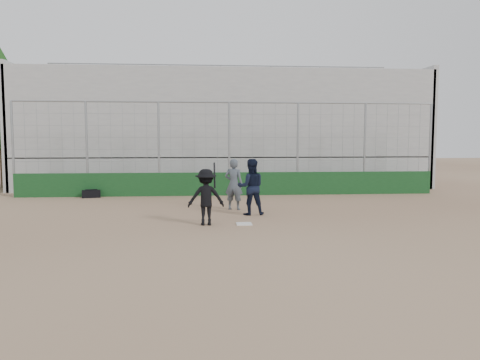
{
  "coord_description": "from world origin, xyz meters",
  "views": [
    {
      "loc": [
        -1.22,
        -13.15,
        2.43
      ],
      "look_at": [
        0.0,
        1.4,
        1.15
      ],
      "focal_mm": 35.0,
      "sensor_mm": 36.0,
      "label": 1
    }
  ],
  "objects": [
    {
      "name": "ground",
      "position": [
        0.0,
        0.0,
        0.0
      ],
      "size": [
        90.0,
        90.0,
        0.0
      ],
      "primitive_type": "plane",
      "color": "brown",
      "rests_on": "ground"
    },
    {
      "name": "umpire",
      "position": [
        -0.1,
        2.8,
        0.79
      ],
      "size": [
        0.75,
        0.63,
        1.59
      ],
      "primitive_type": "imported",
      "rotation": [
        0.0,
        0.0,
        2.76
      ],
      "color": "#48515B",
      "rests_on": "ground"
    },
    {
      "name": "catcher_crouched",
      "position": [
        0.37,
        1.62,
        0.6
      ],
      "size": [
        0.92,
        0.73,
        1.21
      ],
      "color": "black",
      "rests_on": "ground"
    },
    {
      "name": "home_plate",
      "position": [
        0.0,
        0.0,
        0.01
      ],
      "size": [
        0.44,
        0.44,
        0.02
      ],
      "primitive_type": "cube",
      "color": "white",
      "rests_on": "ground"
    },
    {
      "name": "bleachers",
      "position": [
        0.0,
        11.95,
        2.92
      ],
      "size": [
        20.25,
        6.7,
        6.98
      ],
      "color": "#9E9E9E",
      "rests_on": "ground"
    },
    {
      "name": "tree_left",
      "position": [
        -11.0,
        11.0,
        4.39
      ],
      "size": [
        4.48,
        4.48,
        7.0
      ],
      "color": "#342312",
      "rests_on": "ground"
    },
    {
      "name": "backstop",
      "position": [
        0.0,
        7.0,
        0.96
      ],
      "size": [
        18.1,
        0.25,
        4.04
      ],
      "color": "#133C19",
      "rests_on": "ground"
    },
    {
      "name": "batter_at_plate",
      "position": [
        -1.08,
        -0.01,
        0.8
      ],
      "size": [
        1.06,
        0.76,
        1.76
      ],
      "color": "black",
      "rests_on": "ground"
    },
    {
      "name": "equipment_bag",
      "position": [
        -5.78,
        6.6,
        0.16
      ],
      "size": [
        0.79,
        0.46,
        0.35
      ],
      "color": "black",
      "rests_on": "ground"
    }
  ]
}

